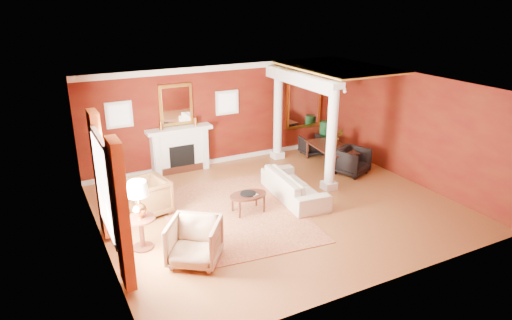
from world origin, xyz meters
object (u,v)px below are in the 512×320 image
armchair_stripe (194,240)px  sofa (294,182)px  armchair_leopard (147,195)px  dining_table (332,150)px  coffee_table (248,196)px  side_table (139,204)px

armchair_stripe → sofa: bearing=62.3°
armchair_leopard → dining_table: bearing=86.7°
armchair_stripe → coffee_table: bearing=73.5°
armchair_stripe → dining_table: 6.19m
armchair_leopard → dining_table: dining_table is taller
coffee_table → dining_table: dining_table is taller
armchair_stripe → dining_table: armchair_stripe is taller
side_table → dining_table: size_ratio=0.86×
side_table → sofa: bearing=9.4°
armchair_leopard → coffee_table: (2.10, -0.98, -0.06)m
armchair_leopard → armchair_stripe: 2.41m
armchair_leopard → armchair_stripe: size_ratio=0.99×
armchair_leopard → sofa: bearing=67.1°
sofa → dining_table: dining_table is taller
armchair_leopard → dining_table: size_ratio=0.56×
coffee_table → sofa: bearing=7.8°
armchair_leopard → armchair_stripe: armchair_stripe is taller
armchair_stripe → dining_table: size_ratio=0.56×
armchair_leopard → side_table: bearing=-28.4°
armchair_leopard → side_table: size_ratio=0.64×
coffee_table → side_table: (-2.58, -0.47, 0.56)m
sofa → armchair_leopard: bearing=82.5°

